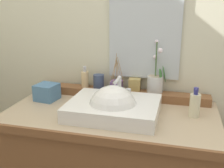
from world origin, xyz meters
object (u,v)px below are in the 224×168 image
object	(u,v)px
soap_dispenser	(85,79)
potted_plant	(155,81)
tissue_box	(47,92)
tumbler_cup	(99,81)
reed_diffuser	(117,85)
sink_basin	(113,109)
lotion_bottle	(195,105)
trinket_box	(135,84)

from	to	relation	value
soap_dispenser	potted_plant	bearing A→B (deg)	1.64
potted_plant	tissue_box	distance (m)	0.70
tumbler_cup	reed_diffuser	bearing A→B (deg)	-0.92
sink_basin	tissue_box	size ratio (longest dim) A/B	3.84
reed_diffuser	lotion_bottle	size ratio (longest dim) A/B	1.45
potted_plant	tissue_box	world-z (taller)	potted_plant
soap_dispenser	reed_diffuser	xyz separation A→B (m)	(0.22, -0.00, -0.02)
potted_plant	lotion_bottle	size ratio (longest dim) A/B	1.98
reed_diffuser	tissue_box	distance (m)	0.46
sink_basin	trinket_box	bearing A→B (deg)	78.86
tumbler_cup	potted_plant	bearing A→B (deg)	2.45
lotion_bottle	tissue_box	xyz separation A→B (m)	(-0.92, 0.04, -0.02)
tissue_box	sink_basin	bearing A→B (deg)	-16.07
trinket_box	lotion_bottle	xyz separation A→B (m)	(0.37, -0.22, -0.02)
trinket_box	reed_diffuser	bearing A→B (deg)	-173.67
sink_basin	tumbler_cup	xyz separation A→B (m)	(-0.18, 0.30, 0.06)
reed_diffuser	potted_plant	bearing A→B (deg)	4.12
soap_dispenser	reed_diffuser	bearing A→B (deg)	-1.17
potted_plant	soap_dispenser	size ratio (longest dim) A/B	2.32
sink_basin	lotion_bottle	world-z (taller)	sink_basin
sink_basin	soap_dispenser	distance (m)	0.42
reed_diffuser	soap_dispenser	bearing A→B (deg)	178.83
soap_dispenser	sink_basin	bearing A→B (deg)	-47.90
sink_basin	lotion_bottle	distance (m)	0.45
tumbler_cup	tissue_box	distance (m)	0.35
soap_dispenser	tumbler_cup	size ratio (longest dim) A/B	1.56
potted_plant	tissue_box	bearing A→B (deg)	-164.90
potted_plant	trinket_box	size ratio (longest dim) A/B	4.32
sink_basin	potted_plant	size ratio (longest dim) A/B	1.50
sink_basin	lotion_bottle	bearing A→B (deg)	12.72
tumbler_cup	lotion_bottle	size ratio (longest dim) A/B	0.55
potted_plant	lotion_bottle	world-z (taller)	potted_plant
potted_plant	reed_diffuser	world-z (taller)	potted_plant
tumbler_cup	lotion_bottle	xyz separation A→B (m)	(0.62, -0.21, -0.03)
trinket_box	lotion_bottle	world-z (taller)	lotion_bottle
trinket_box	tissue_box	size ratio (longest dim) A/B	0.59
potted_plant	trinket_box	distance (m)	0.14
sink_basin	potted_plant	world-z (taller)	potted_plant
soap_dispenser	lotion_bottle	distance (m)	0.75
tissue_box	tumbler_cup	bearing A→B (deg)	29.03
sink_basin	trinket_box	size ratio (longest dim) A/B	6.46
soap_dispenser	tissue_box	bearing A→B (deg)	-140.02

